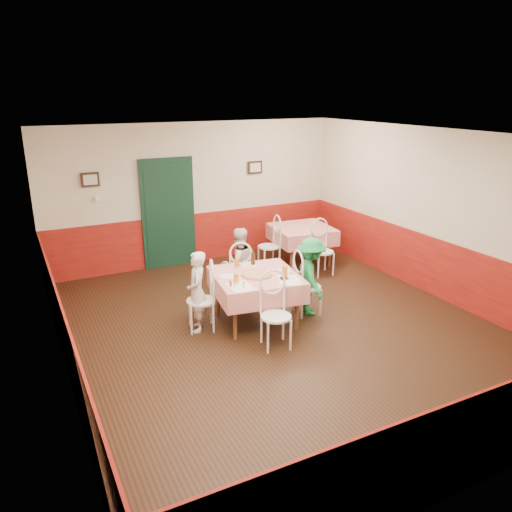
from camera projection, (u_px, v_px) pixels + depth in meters
name	position (u px, v px, depth m)	size (l,w,h in m)	color
floor	(281.00, 328.00, 7.43)	(7.00, 7.00, 0.00)	black
ceiling	(284.00, 136.00, 6.54)	(7.00, 7.00, 0.00)	white
back_wall	(196.00, 194.00, 9.95)	(6.00, 0.10, 2.80)	beige
front_wall	(497.00, 347.00, 4.02)	(6.00, 0.10, 2.80)	beige
left_wall	(55.00, 271.00, 5.70)	(0.10, 7.00, 2.80)	beige
right_wall	(440.00, 215.00, 8.27)	(0.10, 7.00, 2.80)	beige
wainscot_back	(198.00, 237.00, 10.22)	(6.00, 0.03, 1.00)	maroon
wainscot_front	(480.00, 439.00, 4.32)	(6.00, 0.03, 1.00)	maroon
wainscot_left	(66.00, 341.00, 5.99)	(0.03, 7.00, 1.00)	maroon
wainscot_right	(433.00, 266.00, 8.54)	(0.03, 7.00, 1.00)	maroon
door	(168.00, 215.00, 9.76)	(0.96, 0.06, 2.10)	black
picture_left	(90.00, 180.00, 8.91)	(0.32, 0.03, 0.26)	black
picture_right	(255.00, 167.00, 10.32)	(0.32, 0.03, 0.26)	black
thermostat	(98.00, 198.00, 9.06)	(0.10, 0.03, 0.10)	white
main_table	(256.00, 298.00, 7.55)	(1.22, 1.22, 0.77)	red
second_table	(301.00, 245.00, 10.14)	(1.12, 1.12, 0.77)	red
chair_left	(201.00, 301.00, 7.27)	(0.42, 0.42, 0.90)	white
chair_right	(308.00, 287.00, 7.78)	(0.42, 0.42, 0.90)	white
chair_far	(240.00, 275.00, 8.29)	(0.42, 0.42, 0.90)	white
chair_near	(276.00, 317.00, 6.76)	(0.42, 0.42, 0.90)	white
chair_second_a	(269.00, 247.00, 9.79)	(0.42, 0.42, 0.90)	white
chair_second_b	(322.00, 252.00, 9.48)	(0.42, 0.42, 0.90)	white
pizza	(257.00, 274.00, 7.39)	(0.44, 0.44, 0.03)	#B74723
plate_left	(228.00, 277.00, 7.32)	(0.25, 0.25, 0.01)	white
plate_right	(283.00, 271.00, 7.54)	(0.25, 0.25, 0.01)	white
plate_far	(250.00, 265.00, 7.80)	(0.25, 0.25, 0.01)	white
glass_a	(236.00, 279.00, 7.07)	(0.07, 0.07, 0.13)	#BF7219
glass_b	(285.00, 271.00, 7.35)	(0.08, 0.08, 0.14)	#BF7219
glass_c	(237.00, 263.00, 7.74)	(0.07, 0.07, 0.12)	#BF7219
beer_bottle	(253.00, 258.00, 7.78)	(0.07, 0.07, 0.25)	#381C0A
shaker_a	(235.00, 285.00, 6.91)	(0.04, 0.04, 0.09)	silver
shaker_b	(244.00, 285.00, 6.89)	(0.04, 0.04, 0.09)	silver
shaker_c	(231.00, 283.00, 6.96)	(0.04, 0.04, 0.09)	#B23319
menu_left	(240.00, 287.00, 6.96)	(0.30, 0.40, 0.00)	white
menu_right	(289.00, 280.00, 7.21)	(0.30, 0.40, 0.00)	white
wallet	(284.00, 278.00, 7.25)	(0.11, 0.09, 0.02)	black
diner_left	(197.00, 292.00, 7.20)	(0.44, 0.29, 1.20)	gray
diner_far	(239.00, 264.00, 8.28)	(0.60, 0.47, 1.24)	gray
diner_right	(311.00, 276.00, 7.74)	(0.80, 0.46, 1.24)	gray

